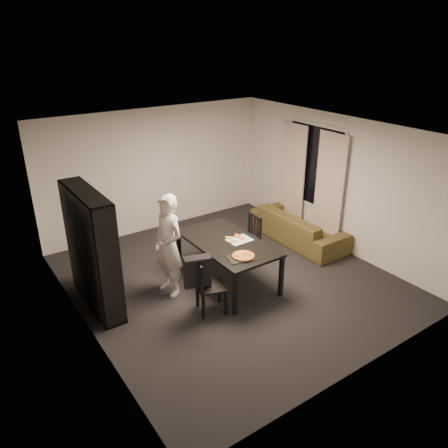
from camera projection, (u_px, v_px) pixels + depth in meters
room at (231, 211)px, 7.13m from camera, size 5.01×5.51×2.61m
window_pane at (314, 166)px, 8.79m from camera, size 0.02×1.40×1.60m
window_frame at (314, 166)px, 8.78m from camera, size 0.03×1.52×1.72m
curtain_left at (329, 190)px, 8.49m from camera, size 0.03×0.70×2.25m
curtain_right at (292, 177)px, 9.28m from camera, size 0.03×0.70×2.25m
bookshelf at (92, 250)px, 6.61m from camera, size 0.35×1.50×1.90m
dining_table at (227, 245)px, 7.33m from camera, size 1.02×1.84×0.77m
chair_left at (206, 283)px, 6.59m from camera, size 0.52×0.52×0.90m
chair_right at (250, 234)px, 8.19m from camera, size 0.41×0.41×0.87m
draped_jacket at (197, 271)px, 6.47m from camera, size 0.43×0.28×0.50m
person at (168, 246)px, 6.97m from camera, size 0.50×0.68×1.71m
baking_tray at (240, 258)px, 6.77m from camera, size 0.46×0.40×0.01m
pepperoni_pizza at (243, 256)px, 6.79m from camera, size 0.35×0.35×0.03m
kitchen_towel at (239, 240)px, 7.35m from camera, size 0.41×0.31×0.01m
pizza_slices at (235, 238)px, 7.39m from camera, size 0.38×0.32×0.01m
sofa at (298, 227)px, 8.94m from camera, size 0.84×2.15×0.63m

